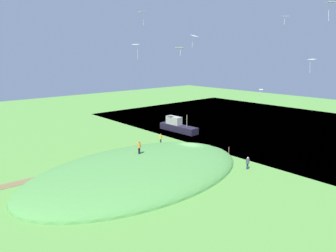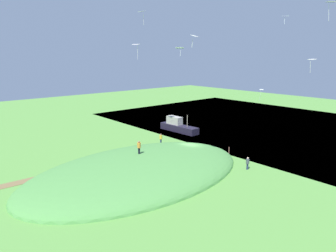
{
  "view_description": "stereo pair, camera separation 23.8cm",
  "coord_description": "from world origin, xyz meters",
  "px_view_note": "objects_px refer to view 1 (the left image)",
  "views": [
    {
      "loc": [
        31.99,
        31.05,
        14.66
      ],
      "look_at": [
        4.65,
        0.02,
        5.08
      ],
      "focal_mm": 32.31,
      "sensor_mm": 36.0,
      "label": 1
    },
    {
      "loc": [
        31.81,
        31.21,
        14.66
      ],
      "look_at": [
        4.65,
        0.02,
        5.08
      ],
      "focal_mm": 32.31,
      "sensor_mm": 36.0,
      "label": 2
    }
  ],
  "objects_px": {
    "person_watching_kites": "(139,146)",
    "kite_6": "(180,48)",
    "kite_5": "(142,12)",
    "person_on_hilltop": "(161,138)",
    "kite_3": "(261,91)",
    "kite_1": "(312,60)",
    "kite_2": "(195,36)",
    "person_with_child": "(248,162)",
    "kite_7": "(285,16)",
    "boat_on_lake": "(177,126)",
    "kite_10": "(331,3)",
    "kite_0": "(136,45)",
    "mooring_post": "(229,151)"
  },
  "relations": [
    {
      "from": "mooring_post",
      "to": "kite_3",
      "type": "bearing_deg",
      "value": -176.22
    },
    {
      "from": "person_on_hilltop",
      "to": "kite_2",
      "type": "xyz_separation_m",
      "value": [
        4.25,
        11.42,
        15.33
      ]
    },
    {
      "from": "boat_on_lake",
      "to": "kite_5",
      "type": "distance_m",
      "value": 23.23
    },
    {
      "from": "boat_on_lake",
      "to": "person_with_child",
      "type": "bearing_deg",
      "value": 158.67
    },
    {
      "from": "kite_5",
      "to": "kite_7",
      "type": "xyz_separation_m",
      "value": [
        -7.68,
        19.46,
        -1.81
      ]
    },
    {
      "from": "boat_on_lake",
      "to": "kite_0",
      "type": "bearing_deg",
      "value": 117.45
    },
    {
      "from": "kite_2",
      "to": "kite_0",
      "type": "bearing_deg",
      "value": -71.76
    },
    {
      "from": "boat_on_lake",
      "to": "person_on_hilltop",
      "type": "xyz_separation_m",
      "value": [
        9.43,
        6.0,
        0.6
      ]
    },
    {
      "from": "kite_0",
      "to": "kite_6",
      "type": "xyz_separation_m",
      "value": [
        -5.86,
        2.09,
        -0.3
      ]
    },
    {
      "from": "kite_0",
      "to": "kite_1",
      "type": "distance_m",
      "value": 22.53
    },
    {
      "from": "kite_0",
      "to": "kite_10",
      "type": "distance_m",
      "value": 23.04
    },
    {
      "from": "person_watching_kites",
      "to": "kite_1",
      "type": "distance_m",
      "value": 24.63
    },
    {
      "from": "kite_0",
      "to": "kite_7",
      "type": "distance_m",
      "value": 19.09
    },
    {
      "from": "kite_5",
      "to": "kite_6",
      "type": "xyz_separation_m",
      "value": [
        -0.35,
        8.18,
        -5.52
      ]
    },
    {
      "from": "boat_on_lake",
      "to": "kite_5",
      "type": "bearing_deg",
      "value": 104.45
    },
    {
      "from": "boat_on_lake",
      "to": "person_on_hilltop",
      "type": "bearing_deg",
      "value": 120.1
    },
    {
      "from": "person_with_child",
      "to": "person_on_hilltop",
      "type": "height_order",
      "value": "person_on_hilltop"
    },
    {
      "from": "kite_2",
      "to": "person_with_child",
      "type": "bearing_deg",
      "value": 147.62
    },
    {
      "from": "kite_2",
      "to": "kite_3",
      "type": "distance_m",
      "value": 19.72
    },
    {
      "from": "boat_on_lake",
      "to": "mooring_post",
      "type": "height_order",
      "value": "boat_on_lake"
    },
    {
      "from": "kite_2",
      "to": "kite_10",
      "type": "relative_size",
      "value": 0.68
    },
    {
      "from": "person_watching_kites",
      "to": "kite_6",
      "type": "distance_m",
      "value": 14.64
    },
    {
      "from": "kite_1",
      "to": "kite_6",
      "type": "bearing_deg",
      "value": -55.2
    },
    {
      "from": "kite_5",
      "to": "kite_10",
      "type": "height_order",
      "value": "kite_5"
    },
    {
      "from": "kite_3",
      "to": "kite_7",
      "type": "relative_size",
      "value": 1.89
    },
    {
      "from": "kite_6",
      "to": "kite_0",
      "type": "bearing_deg",
      "value": -19.63
    },
    {
      "from": "person_on_hilltop",
      "to": "kite_1",
      "type": "distance_m",
      "value": 24.79
    },
    {
      "from": "boat_on_lake",
      "to": "person_on_hilltop",
      "type": "distance_m",
      "value": 11.19
    },
    {
      "from": "boat_on_lake",
      "to": "mooring_post",
      "type": "relative_size",
      "value": 7.2
    },
    {
      "from": "person_on_hilltop",
      "to": "kite_7",
      "type": "distance_m",
      "value": 25.28
    },
    {
      "from": "person_watching_kites",
      "to": "kite_5",
      "type": "relative_size",
      "value": 0.84
    },
    {
      "from": "kite_10",
      "to": "kite_5",
      "type": "bearing_deg",
      "value": -74.43
    },
    {
      "from": "person_watching_kites",
      "to": "kite_6",
      "type": "xyz_separation_m",
      "value": [
        -7.48,
        -0.32,
        12.58
      ]
    },
    {
      "from": "person_with_child",
      "to": "kite_5",
      "type": "height_order",
      "value": "kite_5"
    },
    {
      "from": "kite_6",
      "to": "kite_1",
      "type": "bearing_deg",
      "value": 124.8
    },
    {
      "from": "person_watching_kites",
      "to": "kite_10",
      "type": "relative_size",
      "value": 0.85
    },
    {
      "from": "person_with_child",
      "to": "kite_1",
      "type": "distance_m",
      "value": 15.26
    },
    {
      "from": "person_on_hilltop",
      "to": "mooring_post",
      "type": "height_order",
      "value": "person_on_hilltop"
    },
    {
      "from": "person_watching_kites",
      "to": "kite_6",
      "type": "relative_size",
      "value": 1.33
    },
    {
      "from": "person_with_child",
      "to": "kite_7",
      "type": "bearing_deg",
      "value": -140.69
    },
    {
      "from": "kite_2",
      "to": "kite_5",
      "type": "height_order",
      "value": "kite_5"
    },
    {
      "from": "person_on_hilltop",
      "to": "kite_3",
      "type": "bearing_deg",
      "value": -55.98
    },
    {
      "from": "kite_0",
      "to": "kite_3",
      "type": "height_order",
      "value": "kite_0"
    },
    {
      "from": "person_watching_kites",
      "to": "kite_2",
      "type": "height_order",
      "value": "kite_2"
    },
    {
      "from": "kite_5",
      "to": "kite_10",
      "type": "relative_size",
      "value": 1.02
    },
    {
      "from": "kite_0",
      "to": "kite_10",
      "type": "height_order",
      "value": "kite_10"
    },
    {
      "from": "person_watching_kites",
      "to": "kite_2",
      "type": "distance_m",
      "value": 15.45
    },
    {
      "from": "kite_0",
      "to": "mooring_post",
      "type": "distance_m",
      "value": 20.66
    },
    {
      "from": "person_watching_kites",
      "to": "kite_1",
      "type": "height_order",
      "value": "kite_1"
    },
    {
      "from": "person_with_child",
      "to": "kite_10",
      "type": "distance_m",
      "value": 20.69
    }
  ]
}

